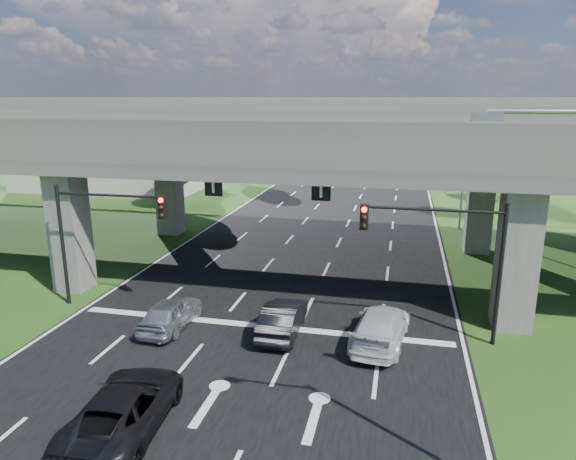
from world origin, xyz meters
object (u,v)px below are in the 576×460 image
at_px(car_white, 381,327).
at_px(car_trailing, 125,408).
at_px(streetlight_far, 460,154).
at_px(signal_right, 446,245).
at_px(streetlight_beyond, 445,138).
at_px(car_silver, 171,313).
at_px(signal_left, 100,225).
at_px(car_dark, 283,318).

distance_m(car_white, car_trailing, 10.54).
bearing_deg(car_trailing, streetlight_far, -118.03).
height_order(signal_right, streetlight_beyond, streetlight_beyond).
height_order(streetlight_far, car_trailing, streetlight_far).
distance_m(signal_right, car_trailing, 13.41).
xyz_separation_m(streetlight_far, car_silver, (-13.84, -21.55, -5.13)).
height_order(signal_right, signal_left, same).
distance_m(streetlight_far, car_trailing, 31.40).
bearing_deg(car_trailing, car_white, -139.49).
bearing_deg(car_trailing, car_dark, -118.12).
relative_size(signal_right, signal_left, 1.00).
relative_size(streetlight_beyond, car_white, 2.02).
bearing_deg(car_dark, car_trailing, 66.00).
xyz_separation_m(signal_right, car_trailing, (-9.80, -8.48, -3.43)).
distance_m(signal_right, streetlight_beyond, 36.17).
bearing_deg(streetlight_beyond, car_trailing, -105.17).
bearing_deg(car_dark, car_silver, 5.29).
xyz_separation_m(car_silver, car_dark, (4.97, 0.55, 0.02)).
height_order(signal_right, car_trailing, signal_right).
height_order(streetlight_far, car_silver, streetlight_far).
relative_size(signal_right, streetlight_beyond, 0.60).
distance_m(signal_left, streetlight_beyond, 40.30).
distance_m(streetlight_far, car_dark, 23.36).
xyz_separation_m(signal_left, car_white, (13.22, -0.94, -3.44)).
height_order(streetlight_far, car_dark, streetlight_far).
bearing_deg(car_white, signal_left, 2.70).
relative_size(signal_left, car_white, 1.21).
bearing_deg(streetlight_far, car_white, -102.61).
height_order(car_silver, car_dark, car_dark).
bearing_deg(car_silver, signal_right, -171.84).
xyz_separation_m(signal_right, streetlight_beyond, (2.27, 36.06, 1.66)).
distance_m(signal_left, streetlight_far, 26.95).
height_order(signal_left, car_silver, signal_left).
relative_size(signal_left, car_dark, 1.41).
distance_m(signal_right, car_dark, 7.51).
bearing_deg(streetlight_beyond, signal_right, -93.61).
bearing_deg(signal_left, streetlight_far, 48.22).
distance_m(car_silver, car_trailing, 7.21).
height_order(signal_right, car_silver, signal_right).
bearing_deg(car_dark, car_white, 179.03).
distance_m(car_silver, car_white, 9.16).
distance_m(signal_left, car_dark, 9.73).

